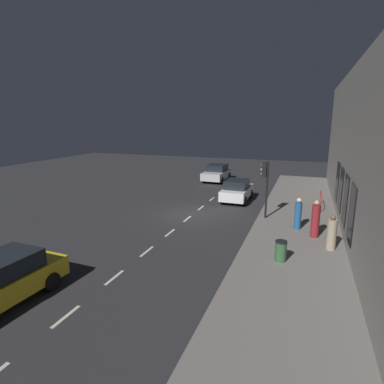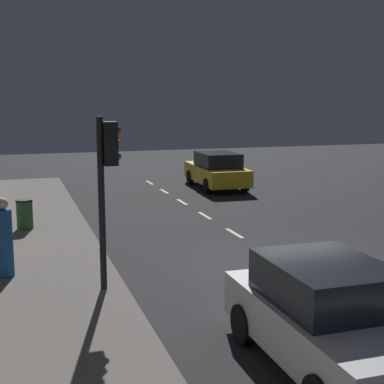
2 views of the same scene
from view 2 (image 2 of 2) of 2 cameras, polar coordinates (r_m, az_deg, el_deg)
ground_plane at (r=12.97m, az=10.60°, el=-7.89°), size 60.00×60.00×0.00m
sidewalk at (r=11.46m, az=-18.48°, el=-10.21°), size 4.50×32.00×0.15m
lane_centre_line at (r=13.82m, az=8.60°, el=-6.73°), size 0.12×27.20×0.01m
traffic_light at (r=10.67m, az=-8.83°, el=2.37°), size 0.47×0.32×3.40m
parked_car_0 at (r=24.13m, az=2.60°, el=2.28°), size 2.02×4.41×1.58m
parked_car_1 at (r=8.27m, az=14.04°, el=-12.53°), size 1.88×3.84×1.58m
pedestrian_0 at (r=12.21m, az=-18.99°, el=-4.78°), size 0.47×0.47×1.70m
trash_bin at (r=16.59m, az=-17.04°, el=-2.21°), size 0.48×0.48×0.87m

